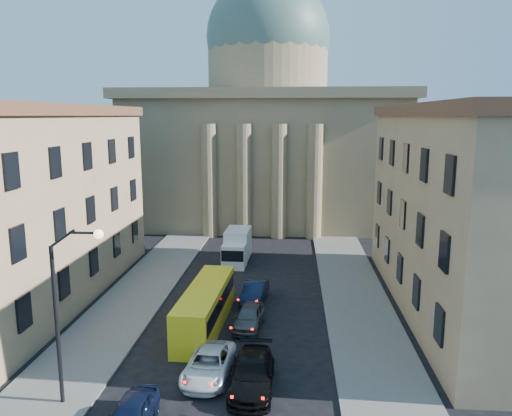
{
  "coord_description": "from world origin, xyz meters",
  "views": [
    {
      "loc": [
        3.59,
        -13.47,
        13.92
      ],
      "look_at": [
        1.13,
        19.54,
        7.76
      ],
      "focal_mm": 35.0,
      "sensor_mm": 36.0,
      "label": 1
    }
  ],
  "objects": [
    {
      "name": "city_bus",
      "position": [
        -2.09,
        17.48,
        1.49
      ],
      "size": [
        2.71,
        9.92,
        2.77
      ],
      "rotation": [
        0.0,
        0.0,
        -0.05
      ],
      "color": "yellow",
      "rests_on": "ground"
    },
    {
      "name": "building_right",
      "position": [
        17.0,
        22.0,
        7.42
      ],
      "size": [
        11.6,
        26.6,
        14.7
      ],
      "color": "tan",
      "rests_on": "ground"
    },
    {
      "name": "car_left_mid",
      "position": [
        -0.8,
        11.16,
        0.7
      ],
      "size": [
        2.64,
        5.19,
        1.41
      ],
      "primitive_type": "imported",
      "rotation": [
        0.0,
        0.0,
        -0.06
      ],
      "color": "white",
      "rests_on": "ground"
    },
    {
      "name": "car_left_near",
      "position": [
        -3.5,
        6.28,
        0.73
      ],
      "size": [
        1.84,
        4.34,
        1.46
      ],
      "primitive_type": "imported",
      "rotation": [
        0.0,
        0.0,
        -0.03
      ],
      "color": "black",
      "rests_on": "ground"
    },
    {
      "name": "street_lamp",
      "position": [
        -6.97,
        8.0,
        5.29
      ],
      "size": [
        2.62,
        0.44,
        8.83
      ],
      "color": "black",
      "rests_on": "ground"
    },
    {
      "name": "sidewalk_left",
      "position": [
        -8.5,
        18.0,
        0.07
      ],
      "size": [
        5.0,
        60.0,
        0.15
      ],
      "primitive_type": "cube",
      "color": "#63615A",
      "rests_on": "ground"
    },
    {
      "name": "building_left",
      "position": [
        -17.0,
        22.0,
        7.42
      ],
      "size": [
        11.6,
        26.6,
        14.7
      ],
      "color": "tan",
      "rests_on": "ground"
    },
    {
      "name": "church",
      "position": [
        0.0,
        55.47,
        11.88
      ],
      "size": [
        68.02,
        28.76,
        36.6
      ],
      "color": "#7E6C4D",
      "rests_on": "ground"
    },
    {
      "name": "car_right_far",
      "position": [
        0.8,
        17.66,
        0.73
      ],
      "size": [
        2.11,
        4.4,
        1.45
      ],
      "primitive_type": "imported",
      "rotation": [
        0.0,
        0.0,
        -0.09
      ],
      "color": "#4E4E53",
      "rests_on": "ground"
    },
    {
      "name": "car_right_distant",
      "position": [
        0.8,
        22.39,
        0.74
      ],
      "size": [
        2.08,
        4.62,
        1.47
      ],
      "primitive_type": "imported",
      "rotation": [
        0.0,
        0.0,
        -0.12
      ],
      "color": "#0E1832",
      "rests_on": "ground"
    },
    {
      "name": "box_truck",
      "position": [
        -1.69,
        32.55,
        1.45
      ],
      "size": [
        2.36,
        5.65,
        3.07
      ],
      "rotation": [
        0.0,
        0.0,
        -0.03
      ],
      "color": "silver",
      "rests_on": "ground"
    },
    {
      "name": "sidewalk_right",
      "position": [
        8.5,
        18.0,
        0.07
      ],
      "size": [
        5.0,
        60.0,
        0.15
      ],
      "primitive_type": "cube",
      "color": "#63615A",
      "rests_on": "ground"
    },
    {
      "name": "car_right_mid",
      "position": [
        1.63,
        10.16,
        0.78
      ],
      "size": [
        2.2,
        5.4,
        1.56
      ],
      "primitive_type": "imported",
      "rotation": [
        0.0,
        0.0,
        -0.0
      ],
      "color": "black",
      "rests_on": "ground"
    }
  ]
}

